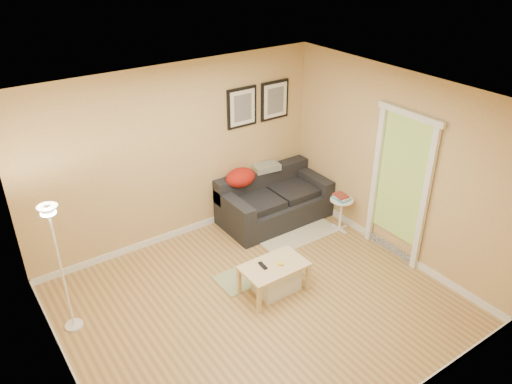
% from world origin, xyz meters
% --- Properties ---
extents(floor, '(4.50, 4.50, 0.00)m').
position_xyz_m(floor, '(0.00, 0.00, 0.00)').
color(floor, tan).
rests_on(floor, ground).
extents(ceiling, '(4.50, 4.50, 0.00)m').
position_xyz_m(ceiling, '(0.00, 0.00, 2.60)').
color(ceiling, white).
rests_on(ceiling, wall_back).
extents(wall_back, '(4.50, 0.00, 4.50)m').
position_xyz_m(wall_back, '(0.00, 2.00, 1.30)').
color(wall_back, tan).
rests_on(wall_back, ground).
extents(wall_front, '(4.50, 0.00, 4.50)m').
position_xyz_m(wall_front, '(0.00, -2.00, 1.30)').
color(wall_front, tan).
rests_on(wall_front, ground).
extents(wall_left, '(0.00, 4.00, 4.00)m').
position_xyz_m(wall_left, '(-2.25, 0.00, 1.30)').
color(wall_left, tan).
rests_on(wall_left, ground).
extents(wall_right, '(0.00, 4.00, 4.00)m').
position_xyz_m(wall_right, '(2.25, 0.00, 1.30)').
color(wall_right, tan).
rests_on(wall_right, ground).
extents(baseboard_back, '(4.50, 0.02, 0.10)m').
position_xyz_m(baseboard_back, '(0.00, 1.99, 0.05)').
color(baseboard_back, white).
rests_on(baseboard_back, ground).
extents(baseboard_right, '(0.02, 4.00, 0.10)m').
position_xyz_m(baseboard_right, '(2.24, 0.00, 0.05)').
color(baseboard_right, white).
rests_on(baseboard_right, ground).
extents(sofa, '(1.70, 0.90, 0.75)m').
position_xyz_m(sofa, '(1.38, 1.53, 0.38)').
color(sofa, black).
rests_on(sofa, ground).
extents(red_throw, '(0.48, 0.36, 0.28)m').
position_xyz_m(red_throw, '(0.92, 1.79, 0.77)').
color(red_throw, red).
rests_on(red_throw, sofa).
extents(plaid_throw, '(0.45, 0.32, 0.10)m').
position_xyz_m(plaid_throw, '(1.44, 1.85, 0.78)').
color(plaid_throw, tan).
rests_on(plaid_throw, sofa).
extents(framed_print_left, '(0.50, 0.04, 0.60)m').
position_xyz_m(framed_print_left, '(1.08, 1.98, 1.80)').
color(framed_print_left, black).
rests_on(framed_print_left, wall_back).
extents(framed_print_right, '(0.50, 0.04, 0.60)m').
position_xyz_m(framed_print_right, '(1.68, 1.98, 1.80)').
color(framed_print_right, black).
rests_on(framed_print_right, wall_back).
extents(area_rug, '(1.25, 0.85, 0.01)m').
position_xyz_m(area_rug, '(1.40, 1.10, 0.01)').
color(area_rug, beige).
rests_on(area_rug, ground).
extents(green_runner, '(0.70, 0.50, 0.01)m').
position_xyz_m(green_runner, '(0.14, 0.55, 0.01)').
color(green_runner, '#668C4C').
rests_on(green_runner, ground).
extents(coffee_table, '(0.93, 0.71, 0.41)m').
position_xyz_m(coffee_table, '(0.31, 0.11, 0.21)').
color(coffee_table, beige).
rests_on(coffee_table, ground).
extents(remote_control, '(0.06, 0.16, 0.02)m').
position_xyz_m(remote_control, '(0.18, 0.17, 0.42)').
color(remote_control, black).
rests_on(remote_control, coffee_table).
extents(tape_roll, '(0.07, 0.07, 0.03)m').
position_xyz_m(tape_roll, '(0.38, 0.06, 0.43)').
color(tape_roll, yellow).
rests_on(tape_roll, coffee_table).
extents(storage_bin, '(0.56, 0.41, 0.34)m').
position_xyz_m(storage_bin, '(0.36, 0.12, 0.17)').
color(storage_bin, white).
rests_on(storage_bin, ground).
extents(side_table, '(0.35, 0.35, 0.54)m').
position_xyz_m(side_table, '(2.02, 0.71, 0.27)').
color(side_table, white).
rests_on(side_table, ground).
extents(book_stack, '(0.19, 0.25, 0.08)m').
position_xyz_m(book_stack, '(2.01, 0.72, 0.58)').
color(book_stack, teal).
rests_on(book_stack, side_table).
extents(floor_lamp, '(0.21, 0.21, 1.64)m').
position_xyz_m(floor_lamp, '(-2.00, 0.94, 0.78)').
color(floor_lamp, white).
rests_on(floor_lamp, ground).
extents(doorway, '(0.12, 1.01, 2.13)m').
position_xyz_m(doorway, '(2.20, -0.15, 1.02)').
color(doorway, white).
rests_on(doorway, ground).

